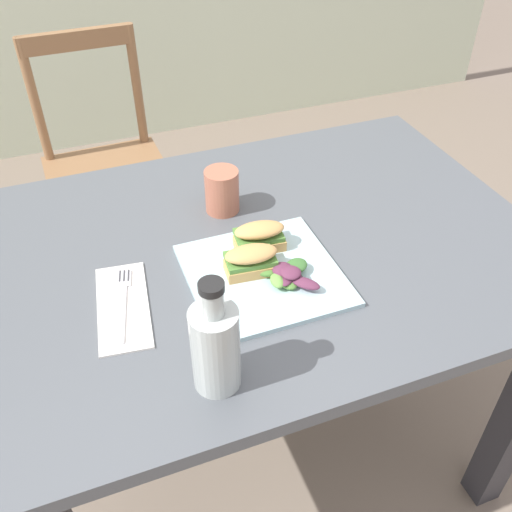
{
  "coord_description": "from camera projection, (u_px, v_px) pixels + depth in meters",
  "views": [
    {
      "loc": [
        -0.23,
        -0.78,
        1.45
      ],
      "look_at": [
        0.07,
        -0.01,
        0.76
      ],
      "focal_mm": 39.43,
      "sensor_mm": 36.0,
      "label": 1
    }
  ],
  "objects": [
    {
      "name": "dining_table",
      "position": [
        263.0,
        292.0,
        1.23
      ],
      "size": [
        1.14,
        0.82,
        0.74
      ],
      "color": "#51565B",
      "rests_on": "ground"
    },
    {
      "name": "fork_on_napkin",
      "position": [
        123.0,
        298.0,
        1.01
      ],
      "size": [
        0.06,
        0.18,
        0.0
      ],
      "color": "silver",
      "rests_on": "napkin_folded"
    },
    {
      "name": "ground_plane",
      "position": [
        233.0,
        471.0,
        1.55
      ],
      "size": [
        9.15,
        9.15,
        0.0
      ],
      "primitive_type": "plane",
      "color": "#7A6B5B"
    },
    {
      "name": "napkin_folded",
      "position": [
        123.0,
        306.0,
        1.0
      ],
      "size": [
        0.12,
        0.23,
        0.0
      ],
      "primitive_type": "cube",
      "rotation": [
        0.0,
        0.0,
        -0.12
      ],
      "color": "silver",
      "rests_on": "dining_table"
    },
    {
      "name": "salad_mixed_greens",
      "position": [
        285.0,
        274.0,
        1.03
      ],
      "size": [
        0.12,
        0.13,
        0.03
      ],
      "color": "#518438",
      "rests_on": "plate_lunch"
    },
    {
      "name": "bottle_cold_brew",
      "position": [
        216.0,
        350.0,
        0.83
      ],
      "size": [
        0.07,
        0.07,
        0.21
      ],
      "color": "black",
      "rests_on": "dining_table"
    },
    {
      "name": "cup_extra_side",
      "position": [
        222.0,
        191.0,
        1.21
      ],
      "size": [
        0.07,
        0.07,
        0.1
      ],
      "primitive_type": "cylinder",
      "color": "#B2664C",
      "rests_on": "dining_table"
    },
    {
      "name": "plate_lunch",
      "position": [
        263.0,
        275.0,
        1.06
      ],
      "size": [
        0.28,
        0.28,
        0.01
      ],
      "primitive_type": "cube",
      "color": "silver",
      "rests_on": "dining_table"
    },
    {
      "name": "sandwich_half_back",
      "position": [
        259.0,
        236.0,
        1.1
      ],
      "size": [
        0.1,
        0.07,
        0.06
      ],
      "color": "tan",
      "rests_on": "plate_lunch"
    },
    {
      "name": "chair_wooden_far",
      "position": [
        106.0,
        168.0,
        1.94
      ],
      "size": [
        0.41,
        0.41,
        0.87
      ],
      "color": "#8E6642",
      "rests_on": "ground"
    },
    {
      "name": "sandwich_half_front",
      "position": [
        251.0,
        260.0,
        1.04
      ],
      "size": [
        0.1,
        0.07,
        0.06
      ],
      "color": "tan",
      "rests_on": "plate_lunch"
    }
  ]
}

